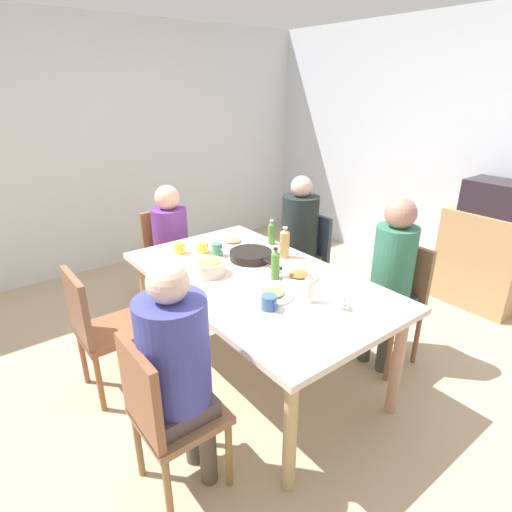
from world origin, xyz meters
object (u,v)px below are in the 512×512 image
chair_1 (168,253)px  cup_3 (340,302)px  chair_3 (305,258)px  plate_3 (299,276)px  cup_0 (203,247)px  dining_table (256,287)px  person_1 (171,236)px  cup_2 (269,302)px  person_3 (299,235)px  bowl_0 (209,267)px  plate_2 (233,242)px  bottle_2 (309,288)px  microwave (497,197)px  bottle_3 (272,233)px  chair_0 (98,326)px  chair_2 (164,411)px  cup_4 (180,248)px  person_2 (177,361)px  chair_4 (395,297)px  person_4 (392,270)px  plate_0 (168,266)px  cup_1 (217,250)px  side_cabinet (482,259)px  bottle_1 (275,264)px  bottle_0 (285,243)px  plate_1 (272,294)px

chair_1 → cup_3: (1.93, 0.13, 0.29)m
chair_3 → plate_3: (0.66, -0.71, 0.27)m
cup_0 → dining_table: bearing=4.8°
person_1 → cup_2: person_1 is taller
person_3 → cup_0: person_3 is taller
person_1 → bowl_0: 1.03m
plate_2 → bottle_2: bottle_2 is taller
dining_table → plate_3: size_ratio=7.76×
chair_3 → microwave: size_ratio=1.88×
bottle_3 → person_3: bearing=100.0°
bottle_3 → chair_0: bearing=-92.6°
dining_table → person_3: person_3 is taller
chair_2 → cup_4: 1.39m
person_2 → chair_4: bearing=90.0°
cup_0 → cup_4: size_ratio=1.07×
bottle_2 → chair_4: bearing=89.0°
chair_0 → cup_2: chair_0 is taller
dining_table → cup_4: 0.72m
plate_3 → cup_4: cup_4 is taller
cup_0 → bowl_0: bearing=-24.7°
chair_1 → cup_0: bearing=-4.0°
chair_3 → cup_0: (-0.12, -0.97, 0.30)m
person_4 → plate_0: (-0.96, -1.22, 0.03)m
cup_0 → cup_1: bearing=22.4°
bottle_3 → side_cabinet: bottle_3 is taller
cup_2 → cup_4: (-1.06, 0.00, 0.00)m
person_1 → bowl_0: person_1 is taller
side_cabinet → chair_2: bearing=-89.9°
person_2 → chair_4: size_ratio=1.40×
cup_0 → bottle_1: bearing=11.0°
person_4 → bottle_1: 0.84m
chair_3 → bottle_0: 0.74m
cup_0 → microwave: size_ratio=0.26×
chair_4 → microwave: 1.47m
cup_3 → plate_1: bearing=-146.9°
plate_1 → bowl_0: size_ratio=1.19×
person_4 → cup_1: 1.25m
chair_0 → person_1: bearing=129.5°
person_1 → person_2: size_ratio=0.92×
chair_0 → plate_1: bearing=48.2°
plate_3 → bottle_2: size_ratio=1.28×
chair_4 → cup_0: size_ratio=7.19×
plate_2 → bottle_2: (1.06, -0.20, 0.07)m
side_cabinet → cup_2: bearing=-92.0°
chair_4 → plate_3: (-0.28, -0.71, 0.27)m
person_4 → bottle_2: bearing=-91.1°
cup_3 → chair_4: bearing=100.2°
chair_4 → plate_1: chair_4 is taller
cup_2 → bottle_1: bottle_1 is taller
bottle_2 → cup_4: bearing=-168.4°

